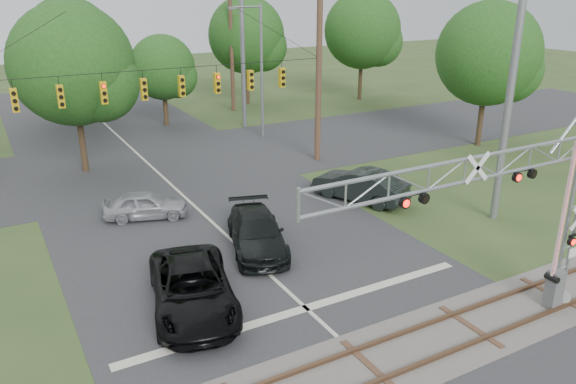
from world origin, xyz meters
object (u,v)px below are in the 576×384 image
crossing_gantry (512,206)px  traffic_signal_span (178,80)px  car_dark (257,233)px  pickup_black (192,288)px  streetlight (259,65)px  sedan_silver (146,205)px

crossing_gantry → traffic_signal_span: (-3.81, 18.35, 1.47)m
traffic_signal_span → car_dark: size_ratio=3.80×
pickup_black → streetlight: size_ratio=0.62×
sedan_silver → streetlight: size_ratio=0.42×
pickup_black → sedan_silver: 8.65m
crossing_gantry → sedan_silver: (-7.13, 14.32, -3.53)m
traffic_signal_span → sedan_silver: bearing=-129.4°
crossing_gantry → sedan_silver: bearing=116.5°
traffic_signal_span → pickup_black: bearing=-108.2°
crossing_gantry → pickup_black: 10.38m
traffic_signal_span → streetlight: size_ratio=2.11×
traffic_signal_span → sedan_silver: traffic_signal_span is taller
crossing_gantry → car_dark: crossing_gantry is taller
car_dark → crossing_gantry: bearing=-47.8°
crossing_gantry → traffic_signal_span: 18.80m
crossing_gantry → streetlight: 25.50m
crossing_gantry → streetlight: bearing=80.4°
car_dark → sedan_silver: 6.31m
streetlight → traffic_signal_span: bearing=-140.0°
traffic_signal_span → streetlight: bearing=40.0°
pickup_black → crossing_gantry: bearing=-22.1°
crossing_gantry → sedan_silver: 16.38m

